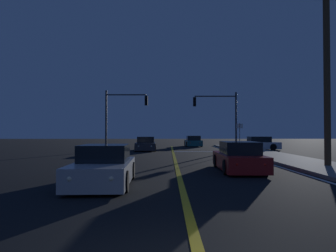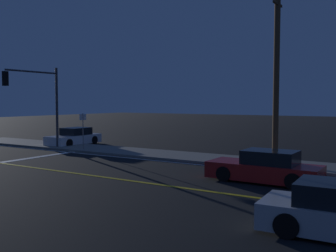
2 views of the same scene
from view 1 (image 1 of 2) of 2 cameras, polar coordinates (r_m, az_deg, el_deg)
name	(u,v)px [view 1 (image 1 of 2)]	position (r m, az deg, el deg)	size (l,w,h in m)	color
sidewalk_right	(309,164)	(18.33, 24.57, -6.35)	(3.20, 46.77, 0.15)	slate
lane_line_center	(177,165)	(16.73, 1.71, -7.20)	(0.20, 44.17, 0.01)	gold
lane_line_edge_right	(274,165)	(17.66, 19.06, -6.82)	(0.16, 44.17, 0.01)	white
stop_bar	(204,152)	(28.35, 6.64, -4.72)	(5.48, 0.50, 0.01)	white
car_mid_block_charcoal	(147,145)	(29.84, -3.95, -3.44)	(2.08, 4.40, 1.34)	#2D2D33
car_far_approaching_white	(258,144)	(32.33, 16.32, -3.22)	(4.54, 1.99, 1.34)	silver
car_distant_tail_teal	(194,142)	(38.57, 4.84, -2.93)	(2.07, 4.19, 1.34)	#195960
car_parked_curb_red	(240,158)	(14.58, 13.08, -5.79)	(1.90, 4.71, 1.34)	maroon
car_lead_oncoming_silver	(105,167)	(10.68, -11.61, -7.50)	(2.02, 4.29, 1.34)	#B2B5BA
traffic_signal_near_right	(221,111)	(30.93, 9.80, 2.72)	(4.33, 0.28, 5.73)	#38383D
traffic_signal_far_left	(122,111)	(29.42, -8.44, 2.84)	(4.01, 0.28, 5.71)	#38383D
utility_pole_right	(328,65)	(17.33, 27.46, 9.96)	(1.60, 0.31, 9.81)	#4C3823
street_sign_corner	(241,133)	(28.36, 13.27, -1.22)	(0.56, 0.07, 2.58)	slate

